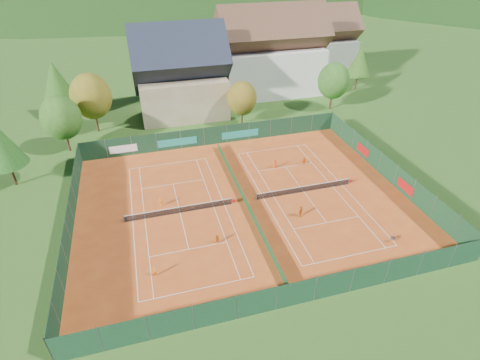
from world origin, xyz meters
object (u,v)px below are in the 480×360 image
(ball_hopper, at_px, (393,238))
(player_left_mid, at_px, (217,239))
(player_right_near, at_px, (301,211))
(player_right_far_a, at_px, (275,164))
(hotel_block_b, at_px, (316,46))
(player_left_near, at_px, (154,272))
(chalet, at_px, (181,77))
(player_left_far, at_px, (161,202))
(hotel_block_a, at_px, (270,56))
(player_right_far_b, at_px, (304,161))

(ball_hopper, bearing_deg, player_left_mid, 164.78)
(player_right_near, relative_size, player_right_far_a, 1.14)
(ball_hopper, height_order, player_right_far_a, player_right_far_a)
(hotel_block_b, relative_size, player_left_near, 13.71)
(chalet, distance_m, player_left_mid, 36.87)
(player_left_far, distance_m, player_right_far_a, 17.04)
(player_right_far_a, bearing_deg, player_left_far, -5.23)
(chalet, distance_m, player_left_far, 29.49)
(hotel_block_a, bearing_deg, player_left_near, -121.56)
(chalet, xyz_separation_m, player_left_mid, (-1.88, -36.33, -6.02))
(player_right_far_b, bearing_deg, hotel_block_b, -126.87)
(player_left_far, bearing_deg, player_right_far_a, -130.49)
(ball_hopper, height_order, player_left_far, player_left_far)
(player_left_mid, height_order, player_left_far, player_left_far)
(hotel_block_b, bearing_deg, ball_hopper, -106.84)
(ball_hopper, bearing_deg, player_left_near, 175.27)
(player_left_far, bearing_deg, chalet, -70.14)
(player_left_near, bearing_deg, hotel_block_b, 53.55)
(hotel_block_a, relative_size, player_left_mid, 17.75)
(chalet, bearing_deg, hotel_block_a, 17.53)
(player_left_far, height_order, player_right_far_b, player_left_far)
(hotel_block_a, distance_m, player_left_mid, 47.68)
(player_left_far, bearing_deg, hotel_block_a, -93.53)
(player_right_near, bearing_deg, player_right_far_a, 44.16)
(chalet, bearing_deg, player_left_far, -103.97)
(player_right_near, bearing_deg, player_left_far, 116.19)
(hotel_block_a, height_order, hotel_block_b, hotel_block_a)
(player_left_near, height_order, player_right_near, player_right_near)
(chalet, height_order, hotel_block_b, chalet)
(chalet, xyz_separation_m, player_right_near, (8.49, -34.53, -5.86))
(hotel_block_a, xyz_separation_m, player_left_far, (-25.97, -34.02, -6.75))
(hotel_block_a, xyz_separation_m, player_right_near, (-10.51, -40.53, -6.62))
(player_left_mid, height_order, player_right_near, player_right_near)
(hotel_block_a, height_order, player_right_far_a, hotel_block_a)
(hotel_block_b, distance_m, player_left_near, 67.90)
(hotel_block_a, distance_m, player_right_near, 42.39)
(hotel_block_a, relative_size, hotel_block_b, 1.25)
(player_left_near, relative_size, player_right_far_b, 1.02)
(player_left_mid, bearing_deg, hotel_block_b, 89.73)
(player_right_near, bearing_deg, hotel_block_a, 34.47)
(chalet, height_order, player_left_near, chalet)
(player_left_far, bearing_deg, ball_hopper, -175.86)
(ball_hopper, xyz_separation_m, player_right_far_a, (-6.84, 17.85, 0.11))
(hotel_block_b, xyz_separation_m, ball_hopper, (-16.73, -55.27, -6.06))
(chalet, relative_size, player_right_far_b, 13.05)
(ball_hopper, distance_m, player_left_near, 25.12)
(player_left_mid, xyz_separation_m, player_right_far_a, (11.31, 12.91, 0.06))
(chalet, xyz_separation_m, player_left_near, (-8.76, -39.20, -5.99))
(hotel_block_a, distance_m, player_left_far, 43.33)
(player_left_near, xyz_separation_m, player_left_mid, (6.88, 2.87, -0.02))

